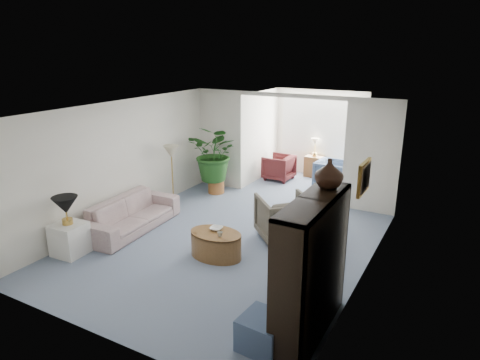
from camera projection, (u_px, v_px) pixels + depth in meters
The scene contains 26 objects.
floor at pixel (224, 245), 7.95m from camera, with size 6.00×6.00×0.00m, color #7B89A3.
sunroom_floor at pixel (304, 185), 11.38m from camera, with size 2.60×2.60×0.00m, color #7B89A3.
back_pier_left at pixel (220, 139), 10.96m from camera, with size 1.20×0.12×2.50m, color white.
back_pier_right at pixel (371, 157), 9.21m from camera, with size 1.20×0.12×2.50m, color white.
back_header at pixel (291, 96), 9.73m from camera, with size 2.60×0.12×0.10m, color white.
window_pane at pixel (320, 126), 11.86m from camera, with size 2.20×0.02×1.50m, color white.
window_blinds at pixel (320, 127), 11.83m from camera, with size 2.20×0.02×1.50m, color white.
framed_picture at pixel (365, 178), 6.22m from camera, with size 0.04×0.50×0.40m, color beige.
sofa at pixel (132, 214), 8.56m from camera, with size 2.18×0.85×0.64m, color beige.
end_table at pixel (70, 239), 7.53m from camera, with size 0.52×0.52×0.57m, color white.
table_lamp at pixel (65, 205), 7.34m from camera, with size 0.44×0.44×0.30m, color black.
floor_lamp at pixel (171, 152), 9.68m from camera, with size 0.36×0.36×0.28m, color beige.
coffee_table at pixel (216, 244), 7.46m from camera, with size 0.95×0.95×0.45m, color brown.
coffee_bowl at pixel (216, 229), 7.50m from camera, with size 0.22×0.22×0.05m, color silver.
coffee_cup at pixel (220, 234), 7.23m from camera, with size 0.09×0.09×0.09m, color #B6B39F.
wingback_chair at pixel (284, 218), 8.07m from camera, with size 0.92×0.95×0.86m, color #5F594B.
side_table_dark at pixel (325, 225), 8.04m from camera, with size 0.52×0.42×0.63m, color black.
entertainment_cabinet at pixel (311, 268), 5.30m from camera, with size 0.43×1.63×1.81m, color black.
cabinet_urn at pixel (329, 173), 5.39m from camera, with size 0.36×0.36×0.38m, color black.
ottoman at pixel (263, 332), 5.20m from camera, with size 0.52×0.52×0.42m, color #4A5C7F.
plant_pot at pixel (216, 187), 10.74m from camera, with size 0.40×0.40×0.32m, color #9A5C2C.
house_plant at pixel (216, 153), 10.49m from camera, with size 1.26×1.09×1.39m, color #21511B.
sunroom_chair_blue at pixel (332, 174), 11.07m from camera, with size 0.77×0.80×0.72m, color #4A5C7F.
sunroom_chair_maroon at pixel (279, 167), 11.77m from camera, with size 0.73×0.75×0.69m, color #571D21.
sunroom_table at pixel (314, 166), 12.06m from camera, with size 0.48×0.37×0.59m, color brown.
shelf_clutter at pixel (305, 257), 5.18m from camera, with size 0.30×1.31×1.06m.
Camera 1 is at (3.75, -6.19, 3.52)m, focal length 32.15 mm.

